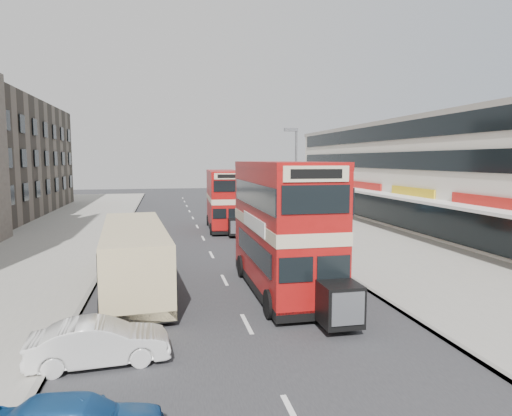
{
  "coord_description": "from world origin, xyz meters",
  "views": [
    {
      "loc": [
        -2.81,
        -13.28,
        5.87
      ],
      "look_at": [
        1.15,
        5.9,
        3.76
      ],
      "focal_mm": 31.46,
      "sensor_mm": 36.0,
      "label": 1
    }
  ],
  "objects": [
    {
      "name": "cyclist",
      "position": [
        3.8,
        20.6,
        0.74
      ],
      "size": [
        0.89,
        1.96,
        2.21
      ],
      "rotation": [
        0.0,
        0.0,
        0.13
      ],
      "color": "gray",
      "rests_on": "ground"
    },
    {
      "name": "ground",
      "position": [
        0.0,
        0.0,
        0.0
      ],
      "size": [
        160.0,
        160.0,
        0.0
      ],
      "primitive_type": "plane",
      "color": "#28282B",
      "rests_on": "ground"
    },
    {
      "name": "kerb_right",
      "position": [
        6.1,
        20.0,
        0.07
      ],
      "size": [
        0.2,
        90.0,
        0.16
      ],
      "primitive_type": "cube",
      "color": "gray",
      "rests_on": "ground"
    },
    {
      "name": "pedestrian_near",
      "position": [
        8.67,
        13.65,
        1.08
      ],
      "size": [
        0.78,
        0.63,
        1.85
      ],
      "primitive_type": "imported",
      "rotation": [
        0.0,
        0.0,
        3.41
      ],
      "color": "gray",
      "rests_on": "pavement_right"
    },
    {
      "name": "kerb_left",
      "position": [
        -6.1,
        20.0,
        0.07
      ],
      "size": [
        0.2,
        90.0,
        0.16
      ],
      "primitive_type": "cube",
      "color": "gray",
      "rests_on": "ground"
    },
    {
      "name": "coach",
      "position": [
        -4.17,
        7.17,
        1.61
      ],
      "size": [
        3.47,
        10.5,
        2.73
      ],
      "rotation": [
        0.0,
        0.0,
        0.09
      ],
      "color": "black",
      "rests_on": "ground"
    },
    {
      "name": "car_right_a",
      "position": [
        5.52,
        18.0,
        0.75
      ],
      "size": [
        5.21,
        2.18,
        1.5
      ],
      "primitive_type": "imported",
      "rotation": [
        0.0,
        0.0,
        -1.56
      ],
      "color": "#AA2A11",
      "rests_on": "ground"
    },
    {
      "name": "road_surface",
      "position": [
        0.0,
        20.0,
        0.01
      ],
      "size": [
        12.0,
        90.0,
        0.01
      ],
      "primitive_type": "cube",
      "color": "#28282B",
      "rests_on": "ground"
    },
    {
      "name": "street_lamp",
      "position": [
        6.52,
        18.0,
        4.78
      ],
      "size": [
        1.0,
        0.2,
        8.12
      ],
      "color": "slate",
      "rests_on": "ground"
    },
    {
      "name": "car_right_b",
      "position": [
        4.76,
        20.42,
        0.68
      ],
      "size": [
        4.92,
        2.31,
        1.36
      ],
      "primitive_type": "imported",
      "rotation": [
        0.0,
        0.0,
        -1.58
      ],
      "color": "#C05513",
      "rests_on": "ground"
    },
    {
      "name": "pavement_right",
      "position": [
        12.0,
        20.0,
        0.07
      ],
      "size": [
        12.0,
        90.0,
        0.15
      ],
      "primitive_type": "cube",
      "color": "gray",
      "rests_on": "ground"
    },
    {
      "name": "commercial_row",
      "position": [
        19.95,
        22.0,
        4.7
      ],
      "size": [
        9.9,
        46.2,
        9.3
      ],
      "color": "beige",
      "rests_on": "ground"
    },
    {
      "name": "car_left_front",
      "position": [
        -4.71,
        -0.25,
        0.65
      ],
      "size": [
        4.01,
        1.67,
        1.29
      ],
      "primitive_type": "imported",
      "rotation": [
        0.0,
        0.0,
        1.65
      ],
      "color": "silver",
      "rests_on": "ground"
    },
    {
      "name": "car_right_c",
      "position": [
        5.28,
        30.77,
        0.72
      ],
      "size": [
        4.33,
        1.97,
        1.44
      ],
      "primitive_type": "imported",
      "rotation": [
        0.0,
        0.0,
        -1.51
      ],
      "color": "#5586AA",
      "rests_on": "ground"
    },
    {
      "name": "bus_second",
      "position": [
        2.07,
        23.99,
        2.53
      ],
      "size": [
        2.75,
        8.81,
        4.8
      ],
      "rotation": [
        0.0,
        0.0,
        3.1
      ],
      "color": "black",
      "rests_on": "ground"
    },
    {
      "name": "pavement_left",
      "position": [
        -12.0,
        20.0,
        0.07
      ],
      "size": [
        12.0,
        90.0,
        0.15
      ],
      "primitive_type": "cube",
      "color": "gray",
      "rests_on": "ground"
    },
    {
      "name": "bus_main",
      "position": [
        2.29,
        5.59,
        2.94
      ],
      "size": [
        2.8,
        10.15,
        5.59
      ],
      "rotation": [
        0.0,
        0.0,
        3.14
      ],
      "color": "black",
      "rests_on": "ground"
    }
  ]
}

